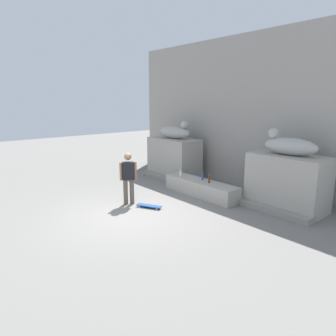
% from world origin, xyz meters
% --- Properties ---
extents(ground_plane, '(40.00, 40.00, 0.00)m').
position_xyz_m(ground_plane, '(0.00, 0.00, 0.00)').
color(ground_plane, slate).
extents(facade_wall, '(11.40, 0.60, 5.62)m').
position_xyz_m(facade_wall, '(0.00, 5.27, 2.81)').
color(facade_wall, '#9C978E').
rests_on(facade_wall, ground_plane).
extents(pedestal_left, '(2.28, 1.19, 1.68)m').
position_xyz_m(pedestal_left, '(-2.61, 3.96, 0.84)').
color(pedestal_left, '#A39E93').
rests_on(pedestal_left, ground_plane).
extents(pedestal_right, '(2.28, 1.19, 1.68)m').
position_xyz_m(pedestal_right, '(2.61, 3.96, 0.84)').
color(pedestal_right, '#A39E93').
rests_on(pedestal_right, ground_plane).
extents(statue_reclining_left, '(1.67, 0.80, 0.78)m').
position_xyz_m(statue_reclining_left, '(-2.57, 3.96, 1.96)').
color(statue_reclining_left, '#AAABA5').
rests_on(statue_reclining_left, pedestal_left).
extents(statue_reclining_right, '(1.65, 0.71, 0.78)m').
position_xyz_m(statue_reclining_right, '(2.57, 3.95, 1.96)').
color(statue_reclining_right, '#AAABA5').
rests_on(statue_reclining_right, pedestal_right).
extents(ledge_block, '(2.96, 0.70, 0.53)m').
position_xyz_m(ledge_block, '(0.00, 2.91, 0.27)').
color(ledge_block, '#A39E93').
rests_on(ledge_block, ground_plane).
extents(skater, '(0.36, 0.48, 1.67)m').
position_xyz_m(skater, '(-0.86, 0.49, 0.92)').
color(skater, brown).
rests_on(skater, ground_plane).
extents(skateboard, '(0.80, 0.55, 0.08)m').
position_xyz_m(skateboard, '(-0.15, 0.76, 0.06)').
color(skateboard, navy).
rests_on(skateboard, ground_plane).
extents(bottle_brown, '(0.07, 0.07, 0.32)m').
position_xyz_m(bottle_brown, '(0.39, 2.90, 0.67)').
color(bottle_brown, '#593314').
rests_on(bottle_brown, ledge_block).
extents(bottle_blue, '(0.07, 0.07, 0.31)m').
position_xyz_m(bottle_blue, '(-0.04, 3.04, 0.66)').
color(bottle_blue, '#194C99').
rests_on(bottle_blue, ledge_block).
extents(bottle_clear, '(0.08, 0.08, 0.27)m').
position_xyz_m(bottle_clear, '(-0.91, 2.78, 0.64)').
color(bottle_clear, silver).
rests_on(bottle_clear, ledge_block).
extents(stair_step, '(7.49, 0.50, 0.18)m').
position_xyz_m(stair_step, '(0.00, 3.34, 0.09)').
color(stair_step, gray).
rests_on(stair_step, ground_plane).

